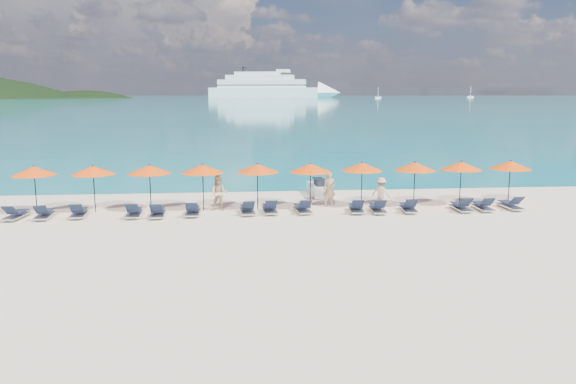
{
  "coord_description": "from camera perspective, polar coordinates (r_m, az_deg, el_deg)",
  "views": [
    {
      "loc": [
        -2.36,
        -21.89,
        5.65
      ],
      "look_at": [
        0.0,
        3.0,
        1.2
      ],
      "focal_mm": 35.0,
      "sensor_mm": 36.0,
      "label": 1
    }
  ],
  "objects": [
    {
      "name": "ground",
      "position": [
        22.73,
        0.72,
        -4.3
      ],
      "size": [
        1400.0,
        1400.0,
        0.0
      ],
      "primitive_type": "plane",
      "color": "beige"
    },
    {
      "name": "sea",
      "position": [
        681.91,
        -5.29,
        9.57
      ],
      "size": [
        1600.0,
        1300.0,
        0.01
      ],
      "primitive_type": "cube",
      "color": "#1FA9B2",
      "rests_on": "ground"
    },
    {
      "name": "headland_small",
      "position": [
        601.7,
        -19.7,
        5.63
      ],
      "size": [
        162.0,
        126.0,
        85.5
      ],
      "color": "black",
      "rests_on": "ground"
    },
    {
      "name": "cruise_ship",
      "position": [
        610.67,
        -1.29,
        10.51
      ],
      "size": [
        141.99,
        52.86,
        39.12
      ],
      "rotation": [
        0.0,
        0.0,
        -0.22
      ],
      "color": "white",
      "rests_on": "ground"
    },
    {
      "name": "sailboat_near",
      "position": [
        551.2,
        9.13,
        9.49
      ],
      "size": [
        5.92,
        1.97,
        10.85
      ],
      "color": "white",
      "rests_on": "ground"
    },
    {
      "name": "sailboat_far",
      "position": [
        645.68,
        18.03,
        9.21
      ],
      "size": [
        6.82,
        2.27,
        12.5
      ],
      "color": "white",
      "rests_on": "ground"
    },
    {
      "name": "jetski",
      "position": [
        31.13,
        3.21,
        0.33
      ],
      "size": [
        1.08,
        2.62,
        0.92
      ],
      "rotation": [
        0.0,
        0.0,
        0.04
      ],
      "color": "silver",
      "rests_on": "ground"
    },
    {
      "name": "beachgoer_a",
      "position": [
        28.16,
        4.24,
        0.29
      ],
      "size": [
        0.65,
        0.45,
        1.74
      ],
      "primitive_type": "imported",
      "rotation": [
        0.0,
        0.0,
        0.05
      ],
      "color": "tan",
      "rests_on": "ground"
    },
    {
      "name": "beachgoer_b",
      "position": [
        27.21,
        -7.02,
        -0.11
      ],
      "size": [
        0.89,
        0.58,
        1.73
      ],
      "primitive_type": "imported",
      "rotation": [
        0.0,
        0.0,
        -0.12
      ],
      "color": "tan",
      "rests_on": "ground"
    },
    {
      "name": "beachgoer_c",
      "position": [
        28.09,
        9.44,
        -0.07
      ],
      "size": [
        1.07,
        0.93,
        1.52
      ],
      "primitive_type": "imported",
      "rotation": [
        0.0,
        0.0,
        2.54
      ],
      "color": "tan",
      "rests_on": "ground"
    },
    {
      "name": "umbrella_0",
      "position": [
        28.88,
        -24.41,
        1.96
      ],
      "size": [
        2.1,
        2.1,
        2.28
      ],
      "color": "black",
      "rests_on": "ground"
    },
    {
      "name": "umbrella_1",
      "position": [
        28.11,
        -19.2,
        2.11
      ],
      "size": [
        2.1,
        2.1,
        2.28
      ],
      "color": "black",
      "rests_on": "ground"
    },
    {
      "name": "umbrella_2",
      "position": [
        27.63,
        -13.9,
        2.24
      ],
      "size": [
        2.1,
        2.1,
        2.28
      ],
      "color": "black",
      "rests_on": "ground"
    },
    {
      "name": "umbrella_3",
      "position": [
        27.34,
        -8.67,
        2.34
      ],
      "size": [
        2.1,
        2.1,
        2.28
      ],
      "color": "black",
      "rests_on": "ground"
    },
    {
      "name": "umbrella_4",
      "position": [
        27.27,
        -3.13,
        2.42
      ],
      "size": [
        2.1,
        2.1,
        2.28
      ],
      "color": "black",
      "rests_on": "ground"
    },
    {
      "name": "umbrella_5",
      "position": [
        27.36,
        2.29,
        2.45
      ],
      "size": [
        2.1,
        2.1,
        2.28
      ],
      "color": "black",
      "rests_on": "ground"
    },
    {
      "name": "umbrella_6",
      "position": [
        28.03,
        7.54,
        2.56
      ],
      "size": [
        2.1,
        2.1,
        2.28
      ],
      "color": "black",
      "rests_on": "ground"
    },
    {
      "name": "umbrella_7",
      "position": [
        28.62,
        12.78,
        2.55
      ],
      "size": [
        2.1,
        2.1,
        2.28
      ],
      "color": "black",
      "rests_on": "ground"
    },
    {
      "name": "umbrella_8",
      "position": [
        29.49,
        17.2,
        2.57
      ],
      "size": [
        2.1,
        2.1,
        2.28
      ],
      "color": "black",
      "rests_on": "ground"
    },
    {
      "name": "umbrella_9",
      "position": [
        30.6,
        21.67,
        2.56
      ],
      "size": [
        2.1,
        2.1,
        2.28
      ],
      "color": "black",
      "rests_on": "ground"
    },
    {
      "name": "lounger_0",
      "position": [
        28.15,
        -25.92,
        -2.03
      ],
      "size": [
        0.78,
        1.75,
        0.66
      ],
      "rotation": [
        0.0,
        0.0,
        -0.1
      ],
      "color": "silver",
      "rests_on": "ground"
    },
    {
      "name": "lounger_1",
      "position": [
        27.74,
        -23.52,
        -2.01
      ],
      "size": [
        0.75,
        1.74,
        0.66
      ],
      "rotation": [
        0.0,
        0.0,
        0.07
      ],
      "color": "silver",
      "rests_on": "ground"
    },
    {
      "name": "lounger_2",
      "position": [
        27.45,
        -20.47,
        -1.93
      ],
      "size": [
        0.75,
        1.74,
        0.66
      ],
      "rotation": [
        0.0,
        0.0,
        0.08
      ],
      "color": "silver",
      "rests_on": "ground"
    },
    {
      "name": "lounger_3",
      "position": [
        26.7,
        -15.38,
        -1.97
      ],
      "size": [
        0.68,
        1.72,
        0.66
      ],
      "rotation": [
        0.0,
        0.0,
        0.04
      ],
      "color": "silver",
      "rests_on": "ground"
    },
    {
      "name": "lounger_4",
      "position": [
        26.4,
        -13.12,
        -2.01
      ],
      "size": [
        0.68,
        1.72,
        0.66
      ],
      "rotation": [
        0.0,
        0.0,
        0.04
      ],
      "color": "silver",
      "rests_on": "ground"
    },
    {
      "name": "lounger_5",
      "position": [
        26.44,
        -9.66,
        -1.87
      ],
      "size": [
        0.62,
        1.7,
        0.66
      ],
      "rotation": [
        0.0,
        0.0,
        0.0
      ],
      "color": "silver",
      "rests_on": "ground"
    },
    {
      "name": "lounger_6",
      "position": [
        26.45,
        -4.14,
        -1.74
      ],
      "size": [
        0.73,
        1.74,
        0.66
      ],
      "rotation": [
        0.0,
        0.0,
        0.07
      ],
      "color": "silver",
      "rests_on": "ground"
    },
    {
      "name": "lounger_7",
      "position": [
        26.57,
        -1.86,
        -1.67
      ],
      "size": [
        0.69,
        1.72,
        0.66
      ],
      "rotation": [
        0.0,
        0.0,
        0.04
      ],
      "color": "silver",
      "rests_on": "ground"
    },
    {
      "name": "lounger_8",
      "position": [
        26.64,
        1.49,
        -1.64
      ],
      "size": [
        0.79,
        1.76,
        0.66
      ],
      "rotation": [
        0.0,
        0.0,
        0.1
      ],
      "color": "silver",
      "rests_on": "ground"
    },
    {
      "name": "lounger_9",
      "position": [
        26.91,
        6.96,
        -1.59
      ],
      "size": [
        0.79,
        1.75,
        0.66
      ],
      "rotation": [
        0.0,
        0.0,
        -0.1
      ],
      "color": "silver",
      "rests_on": "ground"
    },
    {
      "name": "lounger_10",
      "position": [
        27.01,
        9.1,
        -1.6
      ],
      "size": [
        0.73,
        1.74,
        0.66
      ],
      "rotation": [
        0.0,
        0.0,
        -0.07
      ],
      "color": "silver",
      "rests_on": "ground"
    },
    {
      "name": "lounger_11",
      "position": [
        27.46,
        12.14,
        -1.51
      ],
      "size": [
        0.79,
        1.75,
        0.66
      ],
      "rotation": [
        0.0,
        0.0,
        -0.1
      ],
      "color": "silver",
      "rests_on": "ground"
    },
    {
      "name": "lounger_12",
      "position": [
        28.31,
        17.18,
        -1.39
      ],
      "size": [
        0.68,
        1.72,
        0.66
      ],
      "rotation": [
        0.0,
        0.0,
        -0.03
      ],
      "color": "silver",
      "rests_on": "ground"
    },
    {
      "name": "lounger_13",
      "position": [
        28.77,
        19.18,
        -1.32
      ],
      "size": [
        0.69,
        1.72,
        0.66
      ],
      "rotation": [
        0.0,
        0.0,
        -0.04
      ],
      "color": "silver",
      "rests_on": "ground"
    },
    {
      "name": "lounger_14",
      "position": [
        29.56,
        21.69,
        -1.19
      ],
      "size": [
        0.68,
        1.72,
        0.66
      ],
      "rotation": [
        0.0,
        0.0,
        0.03
      ],
      "color": "silver",
      "rests_on": "ground"
    }
  ]
}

